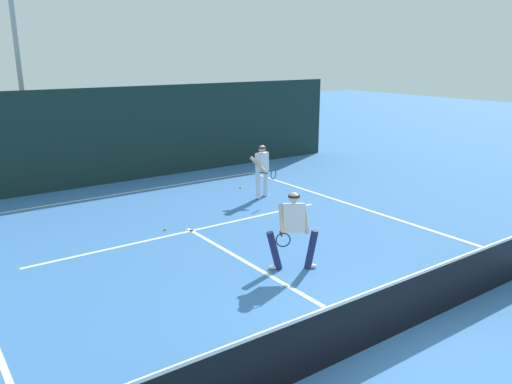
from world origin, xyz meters
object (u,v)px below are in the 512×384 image
(player_far, at_px, (262,169))
(tennis_ball, at_px, (240,187))
(tennis_ball_extra, at_px, (165,229))
(light_pole, at_px, (15,34))
(player_near, at_px, (293,228))

(player_far, bearing_deg, tennis_ball, -112.39)
(tennis_ball_extra, bearing_deg, light_pole, 102.73)
(player_near, bearing_deg, tennis_ball, -83.58)
(player_near, relative_size, tennis_ball, 24.93)
(player_far, bearing_deg, light_pole, -68.49)
(tennis_ball_extra, bearing_deg, player_near, -73.35)
(tennis_ball_extra, relative_size, light_pole, 0.01)
(player_near, xyz_separation_m, light_pole, (-2.69, 10.73, 4.01))
(light_pole, bearing_deg, player_near, -75.91)
(tennis_ball, bearing_deg, player_far, -92.13)
(player_far, distance_m, light_pole, 9.00)
(tennis_ball, relative_size, light_pole, 0.01)
(player_near, xyz_separation_m, tennis_ball_extra, (-1.11, 3.70, -0.87))
(player_far, relative_size, tennis_ball, 24.79)
(tennis_ball_extra, bearing_deg, tennis_ball, 31.04)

